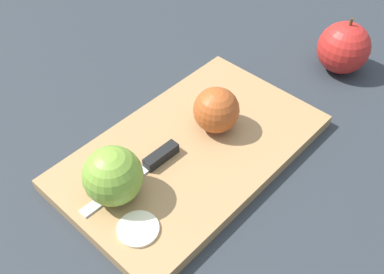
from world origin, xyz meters
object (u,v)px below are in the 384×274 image
object	(u,v)px
apple_half_right	(113,176)
knife	(151,164)
apple_whole	(344,48)
apple_half_left	(216,110)

from	to	relation	value
apple_half_right	knife	bearing A→B (deg)	-39.86
apple_half_right	apple_whole	bearing A→B (deg)	-48.55
apple_half_left	apple_whole	distance (m)	0.29
apple_half_left	apple_half_right	size ratio (longest dim) A/B	0.88
knife	apple_half_left	bearing A→B (deg)	175.19
apple_half_left	apple_whole	bearing A→B (deg)	-3.19
apple_half_right	apple_whole	distance (m)	0.47
apple_half_left	knife	world-z (taller)	apple_half_left
apple_half_right	apple_half_left	bearing A→B (deg)	-44.51
knife	apple_whole	bearing A→B (deg)	172.19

